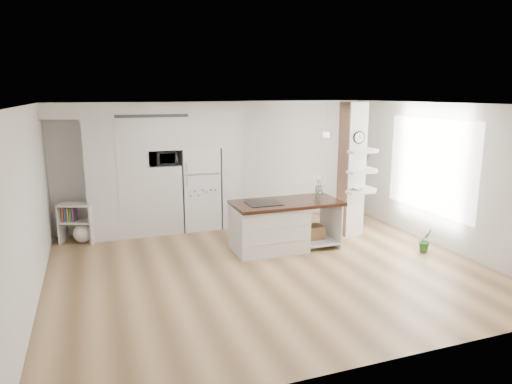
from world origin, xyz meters
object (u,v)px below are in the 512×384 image
Objects in this scene: kitchen_island at (275,225)px; floor_plant_a at (425,240)px; refrigerator at (199,188)px; bookshelf at (80,226)px.

kitchen_island reaches higher than floor_plant_a.
kitchen_island is at bearing 156.94° from floor_plant_a.
refrigerator reaches higher than floor_plant_a.
bookshelf is 1.73× the size of floor_plant_a.
floor_plant_a is (2.54, -1.08, -0.25)m from kitchen_island.
kitchen_island is 3.82m from bookshelf.
refrigerator is at bearing 25.71° from bookshelf.
floor_plant_a is at bearing -22.81° from kitchen_island.
floor_plant_a is (5.97, -2.77, -0.11)m from bookshelf.
bookshelf reaches higher than floor_plant_a.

